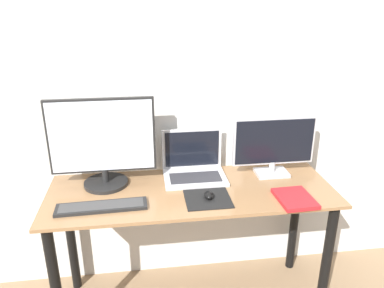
{
  "coord_description": "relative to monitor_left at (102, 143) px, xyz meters",
  "views": [
    {
      "loc": [
        -0.25,
        -1.51,
        1.76
      ],
      "look_at": [
        0.01,
        0.35,
        1.02
      ],
      "focal_mm": 35.0,
      "sensor_mm": 36.0,
      "label": 1
    }
  ],
  "objects": [
    {
      "name": "mouse",
      "position": [
        0.54,
        -0.24,
        -0.22
      ],
      "size": [
        0.05,
        0.07,
        0.04
      ],
      "color": "black",
      "rests_on": "mousepad"
    },
    {
      "name": "desk",
      "position": [
        0.47,
        -0.13,
        -0.4
      ],
      "size": [
        1.56,
        0.57,
        0.78
      ],
      "color": "olive",
      "rests_on": "ground_plane"
    },
    {
      "name": "wall_back",
      "position": [
        0.47,
        0.22,
        0.23
      ],
      "size": [
        7.0,
        0.05,
        2.5
      ],
      "color": "silver",
      "rests_on": "ground_plane"
    },
    {
      "name": "mousepad",
      "position": [
        0.54,
        -0.24,
        -0.25
      ],
      "size": [
        0.24,
        0.22,
        0.0
      ],
      "color": "black",
      "rests_on": "desk"
    },
    {
      "name": "laptop",
      "position": [
        0.5,
        0.05,
        -0.18
      ],
      "size": [
        0.36,
        0.26,
        0.26
      ],
      "color": "silver",
      "rests_on": "desk"
    },
    {
      "name": "book",
      "position": [
        0.98,
        -0.32,
        -0.24
      ],
      "size": [
        0.19,
        0.23,
        0.02
      ],
      "color": "red",
      "rests_on": "desk"
    },
    {
      "name": "keyboard",
      "position": [
        -0.0,
        -0.26,
        -0.24
      ],
      "size": [
        0.45,
        0.13,
        0.02
      ],
      "color": "black",
      "rests_on": "desk"
    },
    {
      "name": "monitor_left",
      "position": [
        0.0,
        0.0,
        0.0
      ],
      "size": [
        0.57,
        0.24,
        0.5
      ],
      "color": "black",
      "rests_on": "desk"
    },
    {
      "name": "monitor_right",
      "position": [
        0.97,
        0.0,
        -0.06
      ],
      "size": [
        0.48,
        0.13,
        0.35
      ],
      "color": "#B2B2B7",
      "rests_on": "desk"
    }
  ]
}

